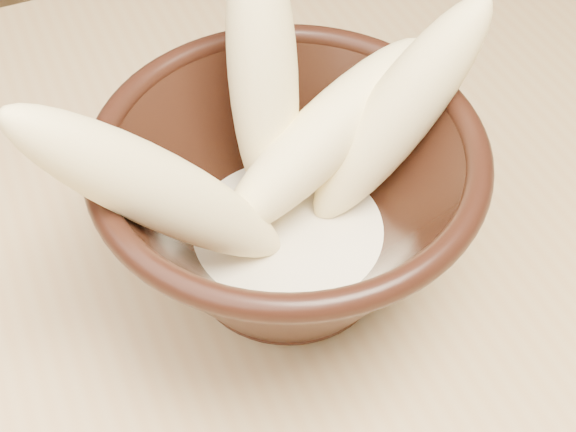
{
  "coord_description": "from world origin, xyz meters",
  "views": [
    {
      "loc": [
        -0.25,
        -0.2,
        1.13
      ],
      "look_at": [
        -0.14,
        0.06,
        0.8
      ],
      "focal_mm": 50.0,
      "sensor_mm": 36.0,
      "label": 1
    }
  ],
  "objects": [
    {
      "name": "banana_left",
      "position": [
        -0.21,
        0.06,
        0.85
      ],
      "size": [
        0.14,
        0.06,
        0.15
      ],
      "primitive_type": "ellipsoid",
      "rotation": [
        0.74,
        0.0,
        -1.7
      ],
      "color": "#F5DB91",
      "rests_on": "bowl"
    },
    {
      "name": "banana_across",
      "position": [
        -0.11,
        0.08,
        0.83
      ],
      "size": [
        0.16,
        0.09,
        0.08
      ],
      "primitive_type": "ellipsoid",
      "rotation": [
        1.24,
        0.0,
        1.9
      ],
      "color": "#F5DB91",
      "rests_on": "bowl"
    },
    {
      "name": "table",
      "position": [
        0.0,
        0.0,
        0.67
      ],
      "size": [
        1.2,
        0.8,
        0.75
      ],
      "color": "tan",
      "rests_on": "ground"
    },
    {
      "name": "milk_puddle",
      "position": [
        -0.14,
        0.06,
        0.79
      ],
      "size": [
        0.11,
        0.11,
        0.02
      ],
      "primitive_type": "cylinder",
      "color": "beige",
      "rests_on": "bowl"
    },
    {
      "name": "banana_upright",
      "position": [
        -0.13,
        0.11,
        0.86
      ],
      "size": [
        0.06,
        0.1,
        0.16
      ],
      "primitive_type": "ellipsoid",
      "rotation": [
        0.42,
        0.0,
        2.87
      ],
      "color": "#F5DB91",
      "rests_on": "bowl"
    },
    {
      "name": "bowl",
      "position": [
        -0.14,
        0.06,
        0.81
      ],
      "size": [
        0.2,
        0.2,
        0.11
      ],
      "rotation": [
        0.0,
        0.0,
        -0.14
      ],
      "color": "black",
      "rests_on": "table"
    },
    {
      "name": "banana_right",
      "position": [
        -0.08,
        0.07,
        0.85
      ],
      "size": [
        0.12,
        0.05,
        0.14
      ],
      "primitive_type": "ellipsoid",
      "rotation": [
        0.69,
        0.0,
        1.67
      ],
      "color": "#F5DB91",
      "rests_on": "bowl"
    }
  ]
}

